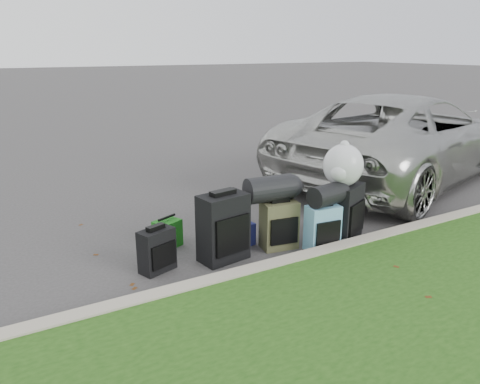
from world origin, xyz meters
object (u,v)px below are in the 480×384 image
suitcase_large_black_left (223,228)px  tote_navy (243,234)px  suv (403,137)px  suitcase_teal (322,228)px  suitcase_olive (279,225)px  tote_green (167,233)px  suitcase_small_black (157,250)px  suitcase_large_black_right (345,213)px

suitcase_large_black_left → tote_navy: suitcase_large_black_left is taller
suv → suitcase_teal: suv is taller
suitcase_olive → tote_green: bearing=158.1°
suv → suitcase_small_black: bearing=88.2°
suitcase_olive → suitcase_teal: 0.51m
suitcase_large_black_right → suv: bearing=6.7°
suv → tote_green: size_ratio=16.75×
tote_green → suitcase_teal: bearing=-56.3°
suitcase_large_black_right → tote_green: bearing=131.5°
suitcase_small_black → tote_navy: bearing=-11.7°
suitcase_olive → suitcase_large_black_left: bearing=-173.4°
suitcase_small_black → suitcase_teal: suitcase_teal is taller
suitcase_teal → suitcase_large_black_right: 0.45m
suitcase_large_black_right → suitcase_large_black_left: bearing=147.0°
tote_navy → tote_green: bearing=146.6°
suv → tote_green: bearing=83.0°
suv → suitcase_large_black_left: bearing=91.8°
suitcase_large_black_left → tote_navy: bearing=23.8°
suitcase_small_black → tote_navy: 1.15m
suitcase_teal → tote_green: 1.84m
suitcase_large_black_left → tote_green: (-0.41, 0.65, -0.22)m
suitcase_olive → tote_navy: (-0.34, 0.28, -0.15)m
suitcase_olive → suitcase_large_black_right: (0.83, -0.22, 0.07)m
suitcase_large_black_left → suitcase_large_black_right: (1.56, -0.25, -0.03)m
suitcase_teal → suitcase_large_black_right: (0.43, 0.10, 0.08)m
suitcase_large_black_left → tote_green: 0.80m
suitcase_large_black_left → tote_navy: (0.39, 0.25, -0.25)m
suv → suitcase_large_black_right: 3.32m
tote_green → tote_navy: tote_green is taller
suitcase_teal → tote_navy: bearing=147.5°
suitcase_olive → suitcase_large_black_right: 0.86m
suv → suitcase_large_black_right: (-2.84, -1.67, -0.41)m
suitcase_teal → tote_green: suitcase_teal is taller
suitcase_small_black → tote_navy: suitcase_small_black is taller
suitcase_large_black_left → suitcase_large_black_right: 1.58m
suv → suitcase_large_black_left: suv is taller
suitcase_olive → suitcase_large_black_right: size_ratio=0.80×
suitcase_large_black_right → tote_navy: 1.28m
suitcase_large_black_right → suitcase_olive: bearing=141.5°
suitcase_small_black → suitcase_large_black_right: bearing=-27.7°
suitcase_small_black → suitcase_large_black_right: suitcase_large_black_right is taller
tote_green → suitcase_small_black: bearing=-144.5°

